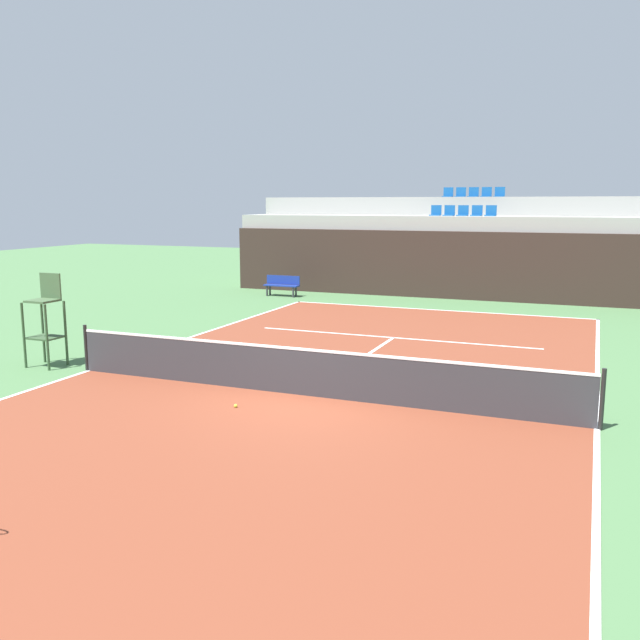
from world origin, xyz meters
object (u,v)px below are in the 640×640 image
(tennis_ball_0, at_px, (236,406))
(umpire_chair, at_px, (46,317))
(tennis_net, at_px, (305,371))
(player_bench, at_px, (282,284))

(tennis_ball_0, bearing_deg, umpire_chair, 167.33)
(umpire_chair, bearing_deg, tennis_net, -0.48)
(umpire_chair, relative_size, tennis_ball_0, 33.33)
(player_bench, xyz_separation_m, tennis_ball_0, (5.89, -14.53, -0.46))
(tennis_net, bearing_deg, player_bench, 117.07)
(tennis_net, height_order, tennis_ball_0, tennis_net)
(tennis_net, xyz_separation_m, player_bench, (-6.79, 13.29, -0.00))
(tennis_net, xyz_separation_m, tennis_ball_0, (-0.90, -1.25, -0.47))
(tennis_ball_0, bearing_deg, tennis_net, 54.13)
(umpire_chair, distance_m, tennis_ball_0, 6.05)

